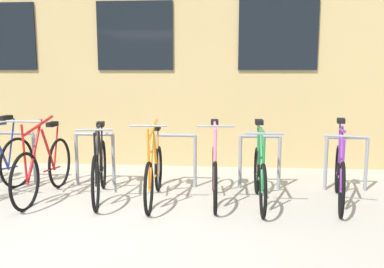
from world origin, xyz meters
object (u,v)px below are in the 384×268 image
at_px(bicycle_black, 100,169).
at_px(bicycle_red, 44,168).
at_px(bicycle_purple, 340,174).
at_px(bicycle_green, 260,175).
at_px(bicycle_pink, 215,172).
at_px(bicycle_orange, 154,173).

distance_m(bicycle_black, bicycle_red, 0.75).
relative_size(bicycle_purple, bicycle_green, 1.04).
bearing_deg(bicycle_green, bicycle_pink, 172.11).
distance_m(bicycle_purple, bicycle_pink, 1.60).
relative_size(bicycle_red, bicycle_pink, 1.09).
bearing_deg(bicycle_purple, bicycle_black, -179.22).
bearing_deg(bicycle_orange, bicycle_pink, 5.20).
bearing_deg(bicycle_black, bicycle_pink, 0.06).
distance_m(bicycle_green, bicycle_orange, 1.36).
height_order(bicycle_green, bicycle_pink, bicycle_pink).
bearing_deg(bicycle_orange, bicycle_purple, 2.70).
bearing_deg(bicycle_red, bicycle_black, 2.92).
bearing_deg(bicycle_purple, bicycle_red, -178.80).
bearing_deg(bicycle_green, bicycle_black, 177.87).
relative_size(bicycle_black, bicycle_purple, 1.01).
xyz_separation_m(bicycle_green, bicycle_pink, (-0.58, 0.08, 0.00)).
xyz_separation_m(bicycle_orange, bicycle_pink, (0.78, 0.07, 0.00)).
relative_size(bicycle_black, bicycle_green, 1.05).
xyz_separation_m(bicycle_purple, bicycle_orange, (-2.38, -0.11, -0.01)).
relative_size(bicycle_red, bicycle_orange, 1.06).
distance_m(bicycle_red, bicycle_green, 2.85).
height_order(bicycle_black, bicycle_red, bicycle_red).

